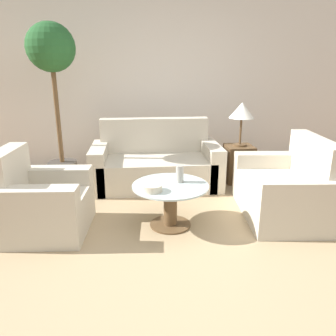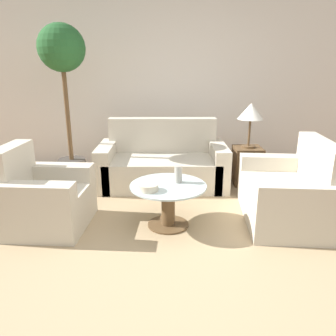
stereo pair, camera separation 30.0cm
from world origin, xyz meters
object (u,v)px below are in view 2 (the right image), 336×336
at_px(armchair, 41,201).
at_px(table_lamp, 251,113).
at_px(sofa_main, 163,164).
at_px(bowl, 148,187).
at_px(coffee_table, 168,200).
at_px(potted_plant, 64,74).
at_px(loveseat, 292,195).
at_px(vase, 178,174).

bearing_deg(armchair, table_lamp, -58.29).
distance_m(sofa_main, armchair, 1.78).
distance_m(table_lamp, bowl, 2.00).
bearing_deg(coffee_table, armchair, 179.61).
bearing_deg(potted_plant, sofa_main, -2.18).
relative_size(sofa_main, loveseat, 1.35).
relative_size(table_lamp, potted_plant, 0.28).
xyz_separation_m(sofa_main, loveseat, (1.39, -1.15, -0.00)).
bearing_deg(vase, coffee_table, -144.59).
xyz_separation_m(table_lamp, vase, (-1.00, -1.21, -0.46)).
xyz_separation_m(table_lamp, bowl, (-1.30, -1.44, -0.51)).
distance_m(coffee_table, vase, 0.28).
bearing_deg(sofa_main, bowl, -94.75).
xyz_separation_m(armchair, table_lamp, (2.40, 1.27, 0.72)).
height_order(table_lamp, potted_plant, potted_plant).
relative_size(sofa_main, coffee_table, 2.23).
bearing_deg(loveseat, table_lamp, -164.60).
xyz_separation_m(coffee_table, table_lamp, (1.11, 1.28, 0.71)).
bearing_deg(vase, sofa_main, 97.99).
relative_size(coffee_table, table_lamp, 1.29).
relative_size(sofa_main, vase, 9.74).
height_order(coffee_table, table_lamp, table_lamp).
bearing_deg(potted_plant, table_lamp, -1.58).
distance_m(loveseat, coffee_table, 1.33).
bearing_deg(coffee_table, loveseat, 6.50).
bearing_deg(sofa_main, vase, -82.01).
bearing_deg(potted_plant, coffee_table, -45.02).
xyz_separation_m(armchair, loveseat, (2.61, 0.14, 0.00)).
height_order(loveseat, bowl, loveseat).
relative_size(potted_plant, bowl, 11.11).
height_order(sofa_main, table_lamp, table_lamp).
bearing_deg(bowl, potted_plant, 127.51).
bearing_deg(vase, table_lamp, 50.19).
xyz_separation_m(armchair, coffee_table, (1.29, -0.01, 0.01)).
bearing_deg(table_lamp, coffee_table, -130.91).
bearing_deg(potted_plant, armchair, -87.80).
xyz_separation_m(potted_plant, bowl, (1.16, -1.51, -1.01)).
bearing_deg(bowl, table_lamp, 47.95).
bearing_deg(vase, potted_plant, 138.70).
bearing_deg(table_lamp, vase, -129.81).
relative_size(armchair, potted_plant, 0.40).
bearing_deg(potted_plant, loveseat, -24.15).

